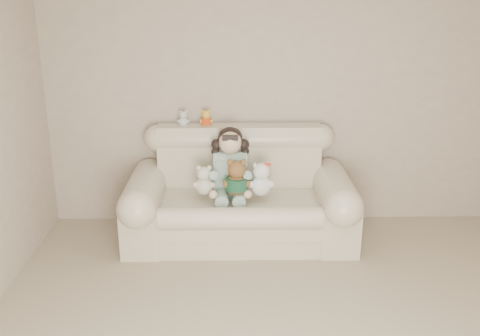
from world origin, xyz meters
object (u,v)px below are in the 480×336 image
(brown_teddy, at_px, (237,174))
(white_cat, at_px, (261,176))
(cream_teddy, at_px, (204,177))
(seated_child, at_px, (230,162))
(sofa, at_px, (240,189))

(brown_teddy, relative_size, white_cat, 1.08)
(white_cat, xyz_separation_m, cream_teddy, (-0.51, 0.03, -0.02))
(seated_child, bearing_deg, sofa, -43.13)
(cream_teddy, bearing_deg, brown_teddy, -4.56)
(cream_teddy, bearing_deg, white_cat, -1.18)
(white_cat, bearing_deg, brown_teddy, 160.53)
(white_cat, bearing_deg, seated_child, 122.88)
(sofa, distance_m, cream_teddy, 0.37)
(seated_child, relative_size, cream_teddy, 2.05)
(seated_child, distance_m, brown_teddy, 0.22)
(cream_teddy, bearing_deg, sofa, 18.31)
(sofa, relative_size, seated_child, 3.19)
(sofa, distance_m, brown_teddy, 0.23)
(sofa, height_order, cream_teddy, sofa)
(seated_child, distance_m, cream_teddy, 0.31)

